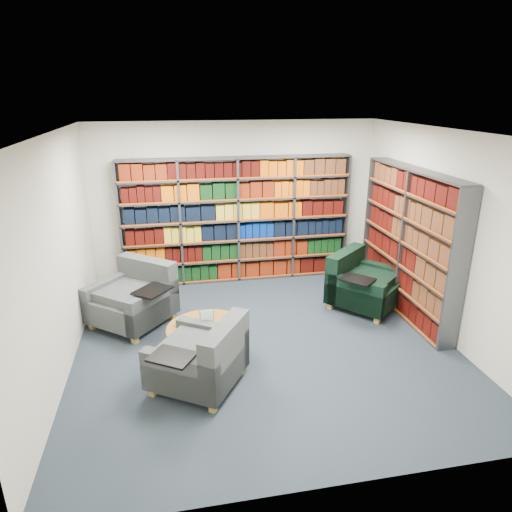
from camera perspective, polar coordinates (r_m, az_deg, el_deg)
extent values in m
cube|color=black|center=(6.39, 1.04, -10.75)|extent=(5.00, 5.00, 0.01)
cube|color=white|center=(5.52, 1.22, 15.25)|extent=(5.00, 5.00, 0.01)
cube|color=beige|center=(8.18, -2.55, 6.77)|extent=(5.00, 0.01, 2.80)
cube|color=beige|center=(3.60, 9.58, -11.27)|extent=(5.00, 0.01, 2.80)
cube|color=beige|center=(5.85, -23.66, -0.31)|extent=(0.01, 5.00, 2.80)
cube|color=beige|center=(6.76, 22.39, 2.46)|extent=(0.01, 5.00, 2.80)
cube|color=#47494F|center=(8.09, -2.34, 4.44)|extent=(4.00, 0.28, 2.20)
cube|color=silver|center=(8.22, -2.48, 4.67)|extent=(4.00, 0.02, 2.20)
cube|color=#D84C0A|center=(7.97, -2.20, 4.20)|extent=(4.00, 0.01, 2.20)
cube|color=#CF5205|center=(8.39, -2.25, -1.65)|extent=(3.88, 0.21, 0.29)
cube|color=#CF5205|center=(8.26, -2.29, 0.72)|extent=(3.88, 0.21, 0.29)
cube|color=#350704|center=(8.15, -2.32, 3.16)|extent=(3.88, 0.21, 0.29)
cube|color=black|center=(8.05, -2.36, 5.66)|extent=(3.88, 0.21, 0.29)
cube|color=#350704|center=(7.97, -2.40, 8.22)|extent=(3.88, 0.21, 0.29)
cube|color=#661A07|center=(7.90, -2.43, 10.82)|extent=(3.88, 0.21, 0.29)
cube|color=#47494F|center=(7.25, 18.49, 1.56)|extent=(0.28, 2.50, 2.20)
cube|color=silver|center=(7.31, 19.38, 1.61)|extent=(0.02, 2.50, 2.20)
cube|color=#D84C0A|center=(7.19, 17.58, 1.51)|extent=(0.02, 2.50, 2.20)
cube|color=#472512|center=(7.57, 17.73, -5.08)|extent=(0.21, 2.38, 0.29)
cube|color=#350704|center=(7.43, 18.02, -2.51)|extent=(0.21, 2.38, 0.29)
cube|color=#350704|center=(7.31, 18.33, 0.16)|extent=(0.21, 2.38, 0.29)
cube|color=#350704|center=(7.20, 18.64, 2.90)|extent=(0.21, 2.38, 0.29)
cube|color=#350704|center=(7.11, 18.96, 5.73)|extent=(0.21, 2.38, 0.29)
cube|color=#472512|center=(7.03, 19.29, 8.62)|extent=(0.21, 2.38, 0.29)
cube|color=#0E223B|center=(6.97, -15.26, -6.06)|extent=(1.40, 1.40, 0.35)
cube|color=#0E223B|center=(7.13, -13.31, -3.32)|extent=(0.91, 0.80, 0.79)
cube|color=#0E223B|center=(7.21, -17.76, -4.65)|extent=(0.75, 0.86, 0.53)
cube|color=#0E223B|center=(6.67, -12.68, -6.20)|extent=(0.75, 0.86, 0.53)
cube|color=black|center=(6.48, -12.82, -4.21)|extent=(0.60, 0.61, 0.03)
cube|color=olive|center=(7.10, -19.78, -8.17)|extent=(0.11, 0.11, 0.11)
cube|color=olive|center=(6.56, -14.89, -10.01)|extent=(0.11, 0.11, 0.11)
cube|color=olive|center=(7.59, -15.26, -5.79)|extent=(0.11, 0.11, 0.11)
cube|color=olive|center=(7.09, -10.41, -7.27)|extent=(0.11, 0.11, 0.11)
cube|color=black|center=(7.45, 13.49, -4.24)|extent=(1.35, 1.35, 0.34)
cube|color=black|center=(7.51, 11.05, -2.09)|extent=(0.86, 0.79, 0.77)
cube|color=black|center=(7.08, 12.16, -4.70)|extent=(0.75, 0.82, 0.51)
cube|color=black|center=(7.76, 14.80, -2.68)|extent=(0.75, 0.82, 0.51)
cube|color=black|center=(6.90, 12.53, -2.86)|extent=(0.58, 0.59, 0.03)
cube|color=olive|center=(7.08, 14.90, -7.70)|extent=(0.11, 0.11, 0.11)
cube|color=olive|center=(7.75, 17.24, -5.46)|extent=(0.11, 0.11, 0.11)
cube|color=olive|center=(7.37, 9.27, -6.12)|extent=(0.11, 0.11, 0.11)
cube|color=olive|center=(8.01, 12.00, -4.11)|extent=(0.11, 0.11, 0.11)
cube|color=#0E223B|center=(5.48, -7.31, -13.27)|extent=(1.28, 1.28, 0.33)
cube|color=#0E223B|center=(5.23, -3.86, -12.24)|extent=(0.67, 0.89, 0.74)
cube|color=#0E223B|center=(5.73, -5.47, -10.63)|extent=(0.86, 0.62, 0.49)
cube|color=#0E223B|center=(5.16, -9.46, -14.64)|extent=(0.86, 0.62, 0.49)
cube|color=black|center=(5.00, -10.46, -12.27)|extent=(0.57, 0.54, 0.03)
cube|color=olive|center=(6.04, -8.72, -12.38)|extent=(0.10, 0.10, 0.10)
cube|color=olive|center=(5.51, -12.78, -16.16)|extent=(0.10, 0.10, 0.10)
cube|color=olive|center=(5.74, -1.92, -13.99)|extent=(0.10, 0.10, 0.10)
cube|color=olive|center=(5.19, -5.39, -18.29)|extent=(0.10, 0.10, 0.10)
cylinder|color=olive|center=(5.79, -6.09, -9.11)|extent=(1.02, 1.02, 0.06)
cylinder|color=olive|center=(5.91, -6.01, -11.04)|extent=(0.14, 0.14, 0.41)
cube|color=olive|center=(6.00, -5.95, -12.52)|extent=(0.74, 0.09, 0.07)
cube|color=olive|center=(6.00, -5.95, -12.52)|extent=(0.09, 0.74, 0.07)
cube|color=black|center=(5.78, -6.10, -8.81)|extent=(0.11, 0.06, 0.01)
cube|color=white|center=(5.72, -6.15, -7.77)|extent=(0.16, 0.01, 0.23)
cube|color=#145926|center=(5.73, -6.16, -7.72)|extent=(0.18, 0.00, 0.24)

